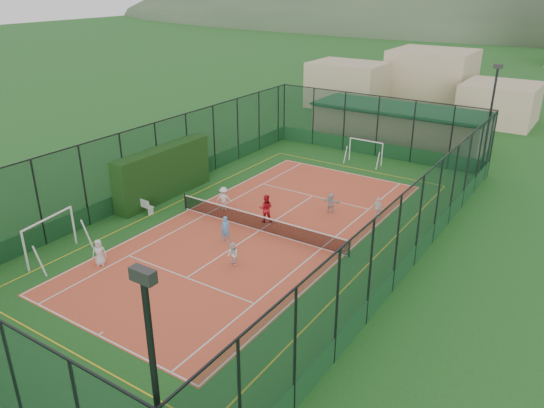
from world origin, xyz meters
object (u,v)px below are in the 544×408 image
at_px(white_bench, 142,204).
at_px(child_far_right, 378,208).
at_px(futsal_goal_near, 51,238).
at_px(futsal_goal_far, 366,152).
at_px(child_near_mid, 226,229).
at_px(child_far_left, 224,199).
at_px(floodlight_ne, 489,123).
at_px(clubhouse, 399,124).
at_px(child_near_left, 99,252).
at_px(child_near_right, 233,255).
at_px(coach, 266,208).
at_px(child_far_back, 331,203).

xyz_separation_m(white_bench, child_far_right, (12.88, 7.24, 0.19)).
relative_size(futsal_goal_near, futsal_goal_far, 1.20).
relative_size(child_near_mid, child_far_left, 0.95).
distance_m(floodlight_ne, child_far_right, 12.21).
distance_m(clubhouse, futsal_goal_far, 7.24).
relative_size(child_near_left, child_near_right, 1.09).
xyz_separation_m(child_near_right, coach, (-1.58, 5.40, 0.23)).
bearing_deg(futsal_goal_far, child_far_back, -77.28).
distance_m(child_near_mid, child_far_left, 4.33).
xyz_separation_m(futsal_goal_near, child_near_mid, (6.57, 6.51, -0.37)).
relative_size(child_near_left, child_far_left, 0.91).
height_order(futsal_goal_far, child_near_right, futsal_goal_far).
bearing_deg(child_far_left, child_near_right, 103.00).
bearing_deg(child_far_back, coach, 43.87).
bearing_deg(child_near_left, child_near_right, -10.37).
height_order(futsal_goal_near, child_far_back, futsal_goal_near).
relative_size(floodlight_ne, child_far_right, 6.10).
relative_size(floodlight_ne, white_bench, 4.64).
bearing_deg(child_near_right, child_near_left, -118.71).
height_order(child_near_right, child_far_back, child_near_right).
distance_m(clubhouse, coach, 20.81).
distance_m(floodlight_ne, child_near_mid, 21.26).
relative_size(clubhouse, futsal_goal_near, 4.39).
bearing_deg(white_bench, coach, 26.42).
xyz_separation_m(child_far_back, coach, (-2.61, -3.49, 0.24)).
height_order(child_near_mid, child_far_right, child_near_mid).
height_order(futsal_goal_far, child_near_mid, futsal_goal_far).
relative_size(clubhouse, child_far_back, 11.85).
relative_size(clubhouse, child_far_right, 11.24).
distance_m(floodlight_ne, child_far_left, 19.92).
height_order(floodlight_ne, child_far_back, floodlight_ne).
height_order(floodlight_ne, child_near_left, floodlight_ne).
xyz_separation_m(floodlight_ne, clubhouse, (-8.60, 5.40, -2.55)).
height_order(child_near_right, child_far_right, child_far_right).
height_order(floodlight_ne, clubhouse, floodlight_ne).
distance_m(child_far_left, child_far_back, 6.79).
relative_size(clubhouse, white_bench, 8.56).
height_order(white_bench, child_far_right, child_far_right).
bearing_deg(child_near_mid, clubhouse, 68.53).
relative_size(child_near_right, child_far_right, 0.97).
bearing_deg(white_bench, child_far_right, 33.72).
relative_size(white_bench, child_near_left, 1.24).
relative_size(floodlight_ne, futsal_goal_near, 2.38).
relative_size(white_bench, child_far_left, 1.14).
bearing_deg(child_near_mid, child_far_left, 109.86).
xyz_separation_m(floodlight_ne, child_near_right, (-7.38, -20.80, -3.46)).
xyz_separation_m(child_near_left, child_far_back, (6.84, 12.56, -0.07)).
bearing_deg(floodlight_ne, futsal_goal_far, -168.01).
relative_size(child_far_back, coach, 0.73).
relative_size(child_far_right, child_far_back, 1.05).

